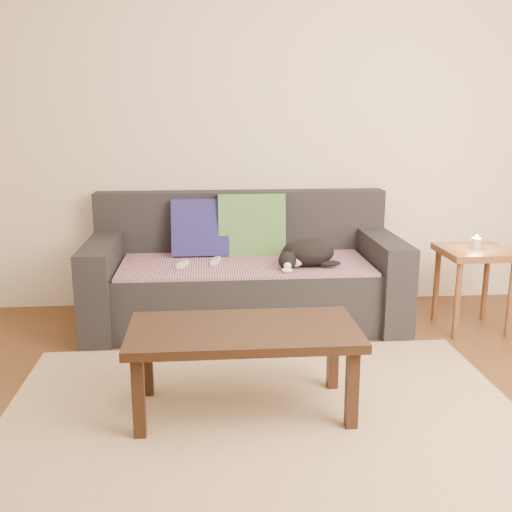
# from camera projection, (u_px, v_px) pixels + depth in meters

# --- Properties ---
(ground) EXTENTS (4.50, 4.50, 0.00)m
(ground) POSITION_uv_depth(u_px,v_px,m) (268.00, 436.00, 2.70)
(ground) COLOR brown
(ground) RESTS_ON ground
(back_wall) EXTENTS (4.50, 0.04, 2.60)m
(back_wall) POSITION_uv_depth(u_px,v_px,m) (240.00, 130.00, 4.33)
(back_wall) COLOR beige
(back_wall) RESTS_ON ground
(sofa) EXTENTS (2.10, 0.94, 0.87)m
(sofa) POSITION_uv_depth(u_px,v_px,m) (244.00, 277.00, 4.15)
(sofa) COLOR #232328
(sofa) RESTS_ON ground
(throw_blanket) EXTENTS (1.66, 0.74, 0.02)m
(throw_blanket) POSITION_uv_depth(u_px,v_px,m) (245.00, 264.00, 4.03)
(throw_blanket) COLOR #48294D
(throw_blanket) RESTS_ON sofa
(cushion_navy) EXTENTS (0.40, 0.21, 0.41)m
(cushion_navy) POSITION_uv_depth(u_px,v_px,m) (200.00, 228.00, 4.21)
(cushion_navy) COLOR #14114B
(cushion_navy) RESTS_ON throw_blanket
(cushion_green) EXTENTS (0.47, 0.18, 0.48)m
(cushion_green) POSITION_uv_depth(u_px,v_px,m) (252.00, 227.00, 4.24)
(cushion_green) COLOR #0D5351
(cushion_green) RESTS_ON throw_blanket
(cat) EXTENTS (0.41, 0.31, 0.18)m
(cat) POSITION_uv_depth(u_px,v_px,m) (306.00, 253.00, 3.91)
(cat) COLOR black
(cat) RESTS_ON throw_blanket
(wii_remote_a) EXTENTS (0.08, 0.15, 0.03)m
(wii_remote_a) POSITION_uv_depth(u_px,v_px,m) (183.00, 264.00, 3.92)
(wii_remote_a) COLOR white
(wii_remote_a) RESTS_ON throw_blanket
(wii_remote_b) EXTENTS (0.07, 0.15, 0.03)m
(wii_remote_b) POSITION_uv_depth(u_px,v_px,m) (216.00, 261.00, 4.01)
(wii_remote_b) COLOR white
(wii_remote_b) RESTS_ON throw_blanket
(side_table) EXTENTS (0.44, 0.44, 0.55)m
(side_table) POSITION_uv_depth(u_px,v_px,m) (475.00, 263.00, 3.95)
(side_table) COLOR brown
(side_table) RESTS_ON ground
(candle) EXTENTS (0.06, 0.06, 0.09)m
(candle) POSITION_uv_depth(u_px,v_px,m) (476.00, 243.00, 3.92)
(candle) COLOR beige
(candle) RESTS_ON side_table
(rug) EXTENTS (2.50, 1.80, 0.01)m
(rug) POSITION_uv_depth(u_px,v_px,m) (264.00, 419.00, 2.84)
(rug) COLOR tan
(rug) RESTS_ON ground
(coffee_table) EXTENTS (1.09, 0.54, 0.44)m
(coffee_table) POSITION_uv_depth(u_px,v_px,m) (244.00, 338.00, 2.83)
(coffee_table) COLOR black
(coffee_table) RESTS_ON rug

